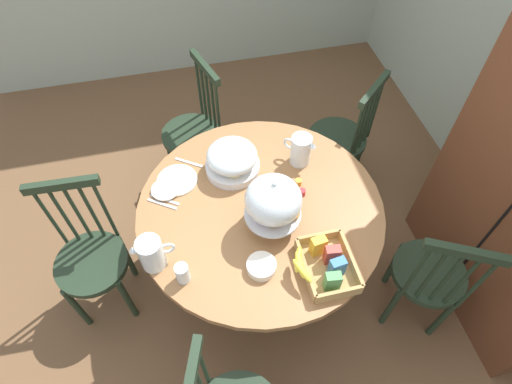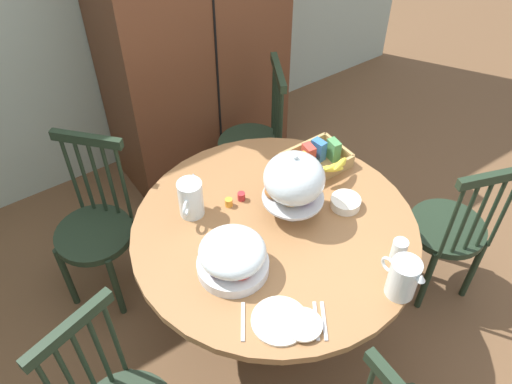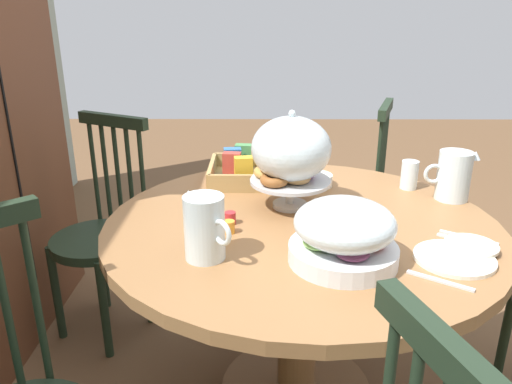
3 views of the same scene
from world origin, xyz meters
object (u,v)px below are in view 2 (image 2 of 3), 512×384
dining_table (274,255)px  pastry_stand_with_dome (294,181)px  orange_juice_pitcher (402,279)px  cereal_bowl (346,202)px  windsor_chair_by_cabinet (96,230)px  milk_pitcher (191,200)px  china_plate_small (303,324)px  windsor_chair_host_seat (449,231)px  drinking_glass (399,251)px  wooden_armoire (192,31)px  fruit_platter_covered (233,256)px  cereal_basket (318,160)px  windsor_chair_near_window (254,145)px  china_plate_large (280,321)px

dining_table → pastry_stand_with_dome: pastry_stand_with_dome is taller
orange_juice_pitcher → cereal_bowl: 0.51m
windsor_chair_by_cabinet → milk_pitcher: 0.67m
windsor_chair_by_cabinet → cereal_bowl: windsor_chair_by_cabinet is taller
china_plate_small → windsor_chair_host_seat: bearing=7.1°
windsor_chair_host_seat → drinking_glass: size_ratio=8.86×
wooden_armoire → windsor_chair_host_seat: bearing=-74.1°
windsor_chair_by_cabinet → drinking_glass: (0.93, -1.16, 0.34)m
fruit_platter_covered → cereal_basket: 0.76m
windsor_chair_near_window → orange_juice_pitcher: windsor_chair_near_window is taller
pastry_stand_with_dome → fruit_platter_covered: 0.44m
pastry_stand_with_dome → cereal_basket: size_ratio=1.09×
milk_pitcher → pastry_stand_with_dome: bearing=-34.0°
orange_juice_pitcher → cereal_bowl: (0.15, 0.48, -0.06)m
china_plate_small → drinking_glass: size_ratio=1.36×
wooden_armoire → pastry_stand_with_dome: 1.39m
pastry_stand_with_dome → cereal_basket: (0.30, 0.18, -0.15)m
orange_juice_pitcher → china_plate_large: orange_juice_pitcher is taller
orange_juice_pitcher → drinking_glass: bearing=47.3°
orange_juice_pitcher → drinking_glass: orange_juice_pitcher is taller
windsor_chair_host_seat → china_plate_small: (-1.10, -0.14, 0.30)m
dining_table → milk_pitcher: 0.48m
milk_pitcher → drinking_glass: 0.93m
windsor_chair_near_window → orange_juice_pitcher: (-0.26, -1.39, 0.37)m
china_plate_large → drinking_glass: drinking_glass is taller
windsor_chair_near_window → china_plate_large: bearing=-120.7°
dining_table → cereal_bowl: (0.35, -0.08, 0.22)m
fruit_platter_covered → china_plate_large: bearing=-88.3°
wooden_armoire → pastry_stand_with_dome: size_ratio=5.70×
fruit_platter_covered → cereal_bowl: fruit_platter_covered is taller
china_plate_large → windsor_chair_near_window: bearing=59.3°
orange_juice_pitcher → cereal_basket: bearing=74.4°
pastry_stand_with_dome → cereal_bowl: 0.31m
windsor_chair_near_window → wooden_armoire: bearing=96.5°
windsor_chair_by_cabinet → milk_pitcher: size_ratio=5.31×
windsor_chair_near_window → cereal_bowl: 0.96m
windsor_chair_by_cabinet → orange_juice_pitcher: windsor_chair_by_cabinet is taller
windsor_chair_near_window → cereal_basket: (-0.04, -0.62, 0.33)m
milk_pitcher → china_plate_large: (-0.01, -0.69, -0.08)m
milk_pitcher → drinking_glass: bearing=-51.7°
windsor_chair_by_cabinet → windsor_chair_host_seat: bearing=-34.9°
fruit_platter_covered → china_plate_small: bearing=-79.9°
wooden_armoire → cereal_basket: 1.21m
wooden_armoire → windsor_chair_near_window: bearing=-83.5°
windsor_chair_near_window → windsor_chair_host_seat: bearing=-69.8°
china_plate_large → pastry_stand_with_dome: bearing=47.9°
drinking_glass → milk_pitcher: bearing=128.3°
wooden_armoire → china_plate_small: size_ratio=13.07×
milk_pitcher → cereal_basket: size_ratio=0.58×
windsor_chair_host_seat → windsor_chair_by_cabinet: bearing=145.1°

